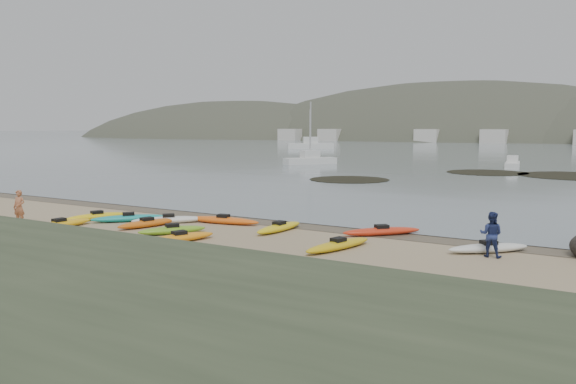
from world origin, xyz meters
The scene contains 7 objects.
ground centered at (0.00, 0.00, 0.00)m, with size 600.00×600.00×0.00m, color tan.
wet_sand centered at (0.00, -0.30, 0.00)m, with size 60.00×60.00×0.00m, color brown.
kayaks centered at (-1.57, -3.76, 0.17)m, with size 20.95×9.24×0.34m.
person_west centered at (-10.84, -7.14, 0.83)m, with size 0.61×0.40×1.66m, color #BB714B.
person_east centered at (10.11, -2.66, 0.83)m, with size 0.80×0.63×1.65m, color navy.
kelp_mats centered at (4.15, 32.84, 0.03)m, with size 25.62×23.12×0.04m.
moored_boats centered at (-4.94, 77.24, 0.57)m, with size 104.83×87.38×1.37m.
Camera 1 is at (13.99, -23.49, 4.67)m, focal length 35.00 mm.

